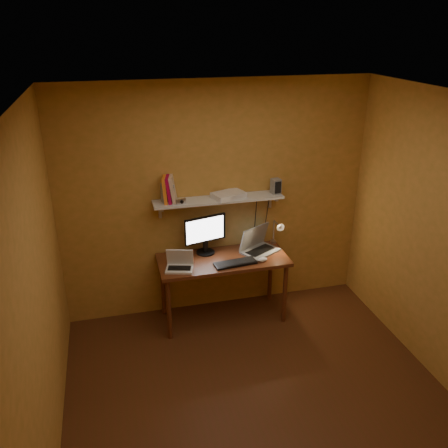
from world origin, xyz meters
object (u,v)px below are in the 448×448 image
object	(u,v)px
monitor	(205,233)
shelf_camera	(181,201)
desk	(223,265)
laptop	(257,245)
netbook	(180,264)
wall_shelf	(219,200)
keyboard	(235,263)
speaker_right	(276,186)
router	(229,195)
mouse	(263,259)
desk_lamp	(277,230)
speaker_left	(168,193)

from	to	relation	value
monitor	shelf_camera	world-z (taller)	shelf_camera
desk	laptop	xyz separation A→B (m)	(0.42, 0.09, 0.16)
netbook	laptop	bearing A→B (deg)	27.96
wall_shelf	keyboard	world-z (taller)	wall_shelf
speaker_right	router	world-z (taller)	speaker_right
wall_shelf	speaker_right	bearing A→B (deg)	-0.77
laptop	keyboard	distance (m)	0.41
mouse	desk_lamp	world-z (taller)	desk_lamp
desk	netbook	world-z (taller)	netbook
mouse	router	xyz separation A→B (m)	(-0.29, 0.35, 0.63)
keyboard	desk_lamp	xyz separation A→B (m)	(0.57, 0.28, 0.20)
speaker_left	shelf_camera	distance (m)	0.17
monitor	desk_lamp	size ratio (longest dim) A/B	1.26
laptop	netbook	distance (m)	0.93
monitor	keyboard	size ratio (longest dim) A/B	1.05
wall_shelf	speaker_left	bearing A→B (deg)	179.00
desk	speaker_left	bearing A→B (deg)	159.39
desk	speaker_right	xyz separation A→B (m)	(0.64, 0.19, 0.79)
netbook	speaker_right	bearing A→B (deg)	30.22
monitor	router	world-z (taller)	router
desk	router	distance (m)	0.77
keyboard	router	size ratio (longest dim) A/B	1.35
mouse	netbook	bearing A→B (deg)	166.56
monitor	shelf_camera	xyz separation A→B (m)	(-0.26, -0.06, 0.41)
mouse	monitor	bearing A→B (deg)	138.41
desk	keyboard	size ratio (longest dim) A/B	3.11
speaker_left	monitor	bearing A→B (deg)	-19.52
keyboard	wall_shelf	bearing A→B (deg)	98.63
desk	speaker_left	xyz separation A→B (m)	(-0.54, 0.20, 0.81)
wall_shelf	router	size ratio (longest dim) A/B	4.18
laptop	mouse	bearing A→B (deg)	-123.72
mouse	speaker_left	xyz separation A→B (m)	(-0.94, 0.37, 0.70)
netbook	speaker_left	size ratio (longest dim) A/B	1.61
laptop	router	bearing A→B (deg)	133.27
speaker_right	shelf_camera	world-z (taller)	speaker_right
keyboard	speaker_left	distance (m)	1.02
keyboard	laptop	bearing A→B (deg)	31.26
netbook	speaker_right	size ratio (longest dim) A/B	1.91
desk_lamp	speaker_right	size ratio (longest dim) A/B	2.24
netbook	mouse	xyz separation A→B (m)	(0.89, -0.06, -0.04)
desk_lamp	speaker_right	distance (m)	0.50
speaker_left	shelf_camera	xyz separation A→B (m)	(0.13, -0.08, -0.07)
laptop	shelf_camera	xyz separation A→B (m)	(-0.83, 0.03, 0.58)
speaker_left	speaker_right	xyz separation A→B (m)	(1.18, -0.02, -0.02)
mouse	speaker_right	world-z (taller)	speaker_right
desk_lamp	shelf_camera	xyz separation A→B (m)	(-1.08, -0.01, 0.45)
netbook	keyboard	world-z (taller)	netbook
wall_shelf	monitor	bearing A→B (deg)	-174.20
laptop	mouse	world-z (taller)	laptop
laptop	desk_lamp	xyz separation A→B (m)	(0.24, 0.04, 0.13)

